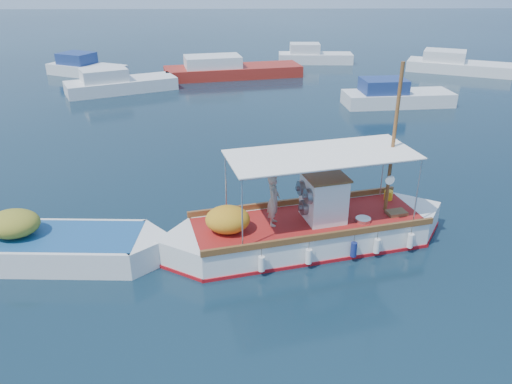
{
  "coord_description": "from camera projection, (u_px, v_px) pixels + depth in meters",
  "views": [
    {
      "loc": [
        -1.26,
        -13.6,
        7.97
      ],
      "look_at": [
        -0.98,
        0.0,
        1.6
      ],
      "focal_mm": 35.0,
      "sensor_mm": 36.0,
      "label": 1
    }
  ],
  "objects": [
    {
      "name": "ground",
      "position": [
        287.0,
        238.0,
        15.72
      ],
      "size": [
        160.0,
        160.0,
        0.0
      ],
      "primitive_type": "plane",
      "color": "black",
      "rests_on": "ground"
    },
    {
      "name": "fishing_caique",
      "position": [
        306.0,
        230.0,
        15.15
      ],
      "size": [
        8.9,
        4.06,
        5.6
      ],
      "rotation": [
        0.0,
        0.0,
        0.25
      ],
      "color": "white",
      "rests_on": "ground"
    },
    {
      "name": "bg_boat_e",
      "position": [
        455.0,
        66.0,
        38.49
      ],
      "size": [
        7.96,
        5.46,
        1.8
      ],
      "rotation": [
        0.0,
        0.0,
        -0.42
      ],
      "color": "silver",
      "rests_on": "ground"
    },
    {
      "name": "bg_boat_nw",
      "position": [
        118.0,
        84.0,
        32.8
      ],
      "size": [
        7.38,
        5.17,
        1.8
      ],
      "rotation": [
        0.0,
        0.0,
        0.44
      ],
      "color": "silver",
      "rests_on": "ground"
    },
    {
      "name": "bg_boat_far_w",
      "position": [
        85.0,
        68.0,
        37.56
      ],
      "size": [
        6.36,
        4.64,
        1.8
      ],
      "rotation": [
        0.0,
        0.0,
        -0.45
      ],
      "color": "silver",
      "rests_on": "ground"
    },
    {
      "name": "bg_boat_n",
      "position": [
        229.0,
        70.0,
        36.86
      ],
      "size": [
        10.38,
        4.82,
        1.8
      ],
      "rotation": [
        0.0,
        0.0,
        0.21
      ],
      "color": "maroon",
      "rests_on": "ground"
    },
    {
      "name": "bg_boat_far_n",
      "position": [
        313.0,
        57.0,
        41.95
      ],
      "size": [
        6.19,
        2.24,
        1.8
      ],
      "rotation": [
        0.0,
        0.0,
        -0.04
      ],
      "color": "silver",
      "rests_on": "ground"
    },
    {
      "name": "bg_boat_ne",
      "position": [
        394.0,
        97.0,
        29.77
      ],
      "size": [
        6.59,
        2.79,
        1.8
      ],
      "rotation": [
        0.0,
        0.0,
        0.09
      ],
      "color": "silver",
      "rests_on": "ground"
    },
    {
      "name": "dinghy",
      "position": [
        47.0,
        248.0,
        14.44
      ],
      "size": [
        7.28,
        2.27,
        1.78
      ],
      "rotation": [
        0.0,
        0.0,
        -0.04
      ],
      "color": "white",
      "rests_on": "ground"
    }
  ]
}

